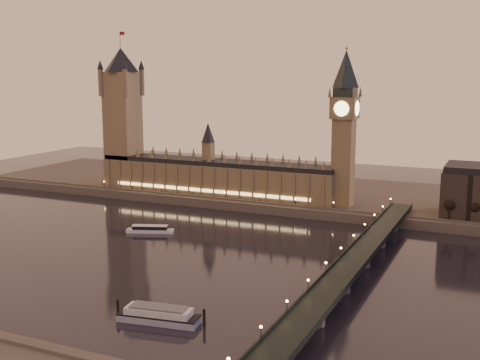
% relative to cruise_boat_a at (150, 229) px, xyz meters
% --- Properties ---
extents(ground, '(700.00, 700.00, 0.00)m').
position_rel_cruise_boat_a_xyz_m(ground, '(37.45, -29.23, -1.95)').
color(ground, black).
rests_on(ground, ground).
extents(far_embankment, '(560.00, 130.00, 6.00)m').
position_rel_cruise_boat_a_xyz_m(far_embankment, '(67.45, 135.77, 1.05)').
color(far_embankment, '#423D35').
rests_on(far_embankment, ground).
extents(palace_of_westminster, '(180.00, 26.62, 52.00)m').
position_rel_cruise_boat_a_xyz_m(palace_of_westminster, '(-2.68, 91.77, 19.76)').
color(palace_of_westminster, brown).
rests_on(palace_of_westminster, ground).
extents(victoria_tower, '(31.68, 31.68, 118.00)m').
position_rel_cruise_boat_a_xyz_m(victoria_tower, '(-82.55, 91.77, 63.84)').
color(victoria_tower, brown).
rests_on(victoria_tower, ground).
extents(big_ben, '(17.68, 17.68, 104.00)m').
position_rel_cruise_boat_a_xyz_m(big_ben, '(91.43, 91.76, 62.00)').
color(big_ben, brown).
rests_on(big_ben, ground).
extents(westminster_bridge, '(13.20, 260.00, 15.30)m').
position_rel_cruise_boat_a_xyz_m(westminster_bridge, '(129.06, -29.23, 3.57)').
color(westminster_bridge, black).
rests_on(westminster_bridge, ground).
extents(bare_tree_0, '(6.67, 6.67, 13.56)m').
position_rel_cruise_boat_a_xyz_m(bare_tree_0, '(161.83, 79.77, 14.19)').
color(bare_tree_0, black).
rests_on(bare_tree_0, ground).
extents(bare_tree_1, '(6.67, 6.67, 13.56)m').
position_rel_cruise_boat_a_xyz_m(bare_tree_1, '(176.27, 79.77, 14.19)').
color(bare_tree_1, black).
rests_on(bare_tree_1, ground).
extents(cruise_boat_a, '(27.99, 15.53, 4.43)m').
position_rel_cruise_boat_a_xyz_m(cruise_boat_a, '(0.00, 0.00, 0.00)').
color(cruise_boat_a, silver).
rests_on(cruise_boat_a, ground).
extents(moored_barge, '(36.27, 13.60, 6.72)m').
position_rel_cruise_boat_a_xyz_m(moored_barge, '(74.39, -108.55, 0.89)').
color(moored_barge, '#92A0BA').
rests_on(moored_barge, ground).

